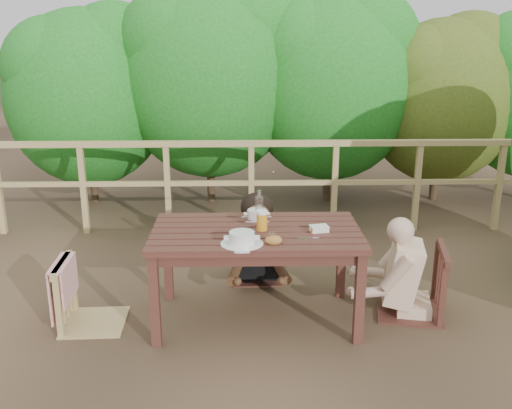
{
  "coord_description": "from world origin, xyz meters",
  "views": [
    {
      "loc": [
        -0.1,
        -3.95,
        2.12
      ],
      "look_at": [
        0.0,
        0.05,
        0.9
      ],
      "focal_mm": 40.18,
      "sensor_mm": 36.0,
      "label": 1
    }
  ],
  "objects_px": {
    "table": "(256,276)",
    "woman": "(256,210)",
    "soup_near": "(242,239)",
    "tumbler": "(271,239)",
    "chair_left": "(90,265)",
    "soup_far": "(257,215)",
    "butter_tub": "(319,229)",
    "bread_roll": "(273,240)",
    "chair_far": "(256,231)",
    "chair_right": "(414,251)",
    "bottle": "(259,207)",
    "beer_glass": "(262,221)",
    "diner_right": "(419,236)"
  },
  "relations": [
    {
      "from": "table",
      "to": "diner_right",
      "type": "xyz_separation_m",
      "value": [
        1.23,
        0.08,
        0.28
      ]
    },
    {
      "from": "chair_right",
      "to": "soup_far",
      "type": "relative_size",
      "value": 4.18
    },
    {
      "from": "table",
      "to": "beer_glass",
      "type": "distance_m",
      "value": 0.44
    },
    {
      "from": "table",
      "to": "soup_near",
      "type": "bearing_deg",
      "value": -110.46
    },
    {
      "from": "soup_far",
      "to": "bread_roll",
      "type": "relative_size",
      "value": 2.03
    },
    {
      "from": "tumbler",
      "to": "butter_tub",
      "type": "height_order",
      "value": "tumbler"
    },
    {
      "from": "table",
      "to": "bottle",
      "type": "relative_size",
      "value": 5.83
    },
    {
      "from": "soup_far",
      "to": "woman",
      "type": "bearing_deg",
      "value": 88.89
    },
    {
      "from": "diner_right",
      "to": "butter_tub",
      "type": "relative_size",
      "value": 9.65
    },
    {
      "from": "bottle",
      "to": "butter_tub",
      "type": "bearing_deg",
      "value": -28.87
    },
    {
      "from": "chair_left",
      "to": "bread_roll",
      "type": "xyz_separation_m",
      "value": [
        1.33,
        -0.23,
        0.27
      ]
    },
    {
      "from": "tumbler",
      "to": "butter_tub",
      "type": "bearing_deg",
      "value": 31.27
    },
    {
      "from": "table",
      "to": "tumbler",
      "type": "xyz_separation_m",
      "value": [
        0.1,
        -0.26,
        0.39
      ]
    },
    {
      "from": "woman",
      "to": "tumbler",
      "type": "distance_m",
      "value": 1.05
    },
    {
      "from": "bottle",
      "to": "butter_tub",
      "type": "xyz_separation_m",
      "value": [
        0.43,
        -0.24,
        -0.1
      ]
    },
    {
      "from": "table",
      "to": "woman",
      "type": "distance_m",
      "value": 0.83
    },
    {
      "from": "beer_glass",
      "to": "butter_tub",
      "type": "distance_m",
      "value": 0.42
    },
    {
      "from": "chair_left",
      "to": "tumbler",
      "type": "xyz_separation_m",
      "value": [
        1.32,
        -0.22,
        0.27
      ]
    },
    {
      "from": "chair_far",
      "to": "chair_right",
      "type": "relative_size",
      "value": 0.87
    },
    {
      "from": "chair_right",
      "to": "woman",
      "type": "distance_m",
      "value": 1.38
    },
    {
      "from": "woman",
      "to": "bread_roll",
      "type": "bearing_deg",
      "value": 93.8
    },
    {
      "from": "chair_far",
      "to": "soup_far",
      "type": "distance_m",
      "value": 0.57
    },
    {
      "from": "bread_roll",
      "to": "chair_left",
      "type": "bearing_deg",
      "value": 169.99
    },
    {
      "from": "soup_near",
      "to": "butter_tub",
      "type": "height_order",
      "value": "soup_near"
    },
    {
      "from": "soup_near",
      "to": "tumbler",
      "type": "relative_size",
      "value": 3.63
    },
    {
      "from": "beer_glass",
      "to": "tumbler",
      "type": "xyz_separation_m",
      "value": [
        0.06,
        -0.26,
        -0.04
      ]
    },
    {
      "from": "chair_right",
      "to": "soup_near",
      "type": "height_order",
      "value": "chair_right"
    },
    {
      "from": "soup_far",
      "to": "tumbler",
      "type": "distance_m",
      "value": 0.54
    },
    {
      "from": "diner_right",
      "to": "bottle",
      "type": "xyz_separation_m",
      "value": [
        -1.21,
        0.11,
        0.21
      ]
    },
    {
      "from": "bottle",
      "to": "diner_right",
      "type": "bearing_deg",
      "value": -5.19
    },
    {
      "from": "diner_right",
      "to": "soup_near",
      "type": "xyz_separation_m",
      "value": [
        -1.34,
        -0.36,
        0.13
      ]
    },
    {
      "from": "soup_near",
      "to": "bread_roll",
      "type": "bearing_deg",
      "value": 0.34
    },
    {
      "from": "woman",
      "to": "soup_far",
      "type": "bearing_deg",
      "value": 87.82
    },
    {
      "from": "chair_right",
      "to": "beer_glass",
      "type": "bearing_deg",
      "value": -73.85
    },
    {
      "from": "soup_near",
      "to": "beer_glass",
      "type": "xyz_separation_m",
      "value": [
        0.15,
        0.28,
        0.03
      ]
    },
    {
      "from": "soup_far",
      "to": "tumbler",
      "type": "height_order",
      "value": "same"
    },
    {
      "from": "soup_near",
      "to": "butter_tub",
      "type": "xyz_separation_m",
      "value": [
        0.56,
        0.24,
        -0.02
      ]
    },
    {
      "from": "woman",
      "to": "soup_near",
      "type": "bearing_deg",
      "value": 82.15
    },
    {
      "from": "beer_glass",
      "to": "bottle",
      "type": "height_order",
      "value": "bottle"
    },
    {
      "from": "chair_far",
      "to": "beer_glass",
      "type": "relative_size",
      "value": 5.5
    },
    {
      "from": "soup_far",
      "to": "beer_glass",
      "type": "xyz_separation_m",
      "value": [
        0.03,
        -0.28,
        0.04
      ]
    },
    {
      "from": "chair_right",
      "to": "bottle",
      "type": "distance_m",
      "value": 1.23
    },
    {
      "from": "bread_roll",
      "to": "beer_glass",
      "type": "bearing_deg",
      "value": 104.11
    },
    {
      "from": "chair_left",
      "to": "soup_far",
      "type": "bearing_deg",
      "value": -77.3
    },
    {
      "from": "chair_left",
      "to": "butter_tub",
      "type": "height_order",
      "value": "chair_left"
    },
    {
      "from": "soup_near",
      "to": "bottle",
      "type": "bearing_deg",
      "value": 74.31
    },
    {
      "from": "tumbler",
      "to": "chair_far",
      "type": "bearing_deg",
      "value": 94.32
    },
    {
      "from": "chair_right",
      "to": "tumbler",
      "type": "xyz_separation_m",
      "value": [
        -1.11,
        -0.34,
        0.24
      ]
    },
    {
      "from": "chair_right",
      "to": "butter_tub",
      "type": "distance_m",
      "value": 0.79
    },
    {
      "from": "woman",
      "to": "tumbler",
      "type": "bearing_deg",
      "value": 93.18
    }
  ]
}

